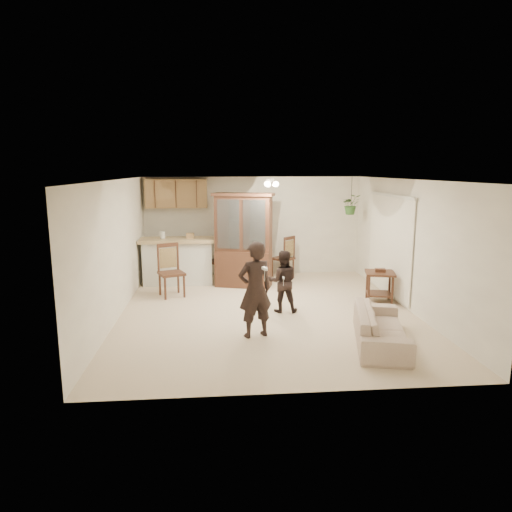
{
  "coord_description": "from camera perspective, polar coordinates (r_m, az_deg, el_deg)",
  "views": [
    {
      "loc": [
        -0.94,
        -8.34,
        2.69
      ],
      "look_at": [
        -0.17,
        0.4,
        1.01
      ],
      "focal_mm": 32.0,
      "sensor_mm": 36.0,
      "label": 1
    }
  ],
  "objects": [
    {
      "name": "wall_back",
      "position": [
        11.72,
        -0.4,
        3.76
      ],
      "size": [
        5.5,
        0.02,
        2.5
      ],
      "primitive_type": "cube",
      "color": "beige",
      "rests_on": "ground"
    },
    {
      "name": "vertical_blinds",
      "position": [
        10.06,
        16.31,
        1.29
      ],
      "size": [
        0.06,
        2.3,
        2.1
      ],
      "primitive_type": null,
      "color": "silver",
      "rests_on": "wall_right"
    },
    {
      "name": "sofa",
      "position": [
        7.4,
        15.36,
        -7.89
      ],
      "size": [
        1.16,
        2.0,
        0.73
      ],
      "primitive_type": "imported",
      "rotation": [
        0.0,
        0.0,
        1.33
      ],
      "color": "beige",
      "rests_on": "floor"
    },
    {
      "name": "ceiling_fixture",
      "position": [
        9.61,
        1.8,
        9.09
      ],
      "size": [
        0.36,
        0.36,
        0.2
      ],
      "primitive_type": null,
      "color": "#FFE3BF",
      "rests_on": "ceiling"
    },
    {
      "name": "chair_bar",
      "position": [
        9.93,
        -10.48,
        -3.19
      ],
      "size": [
        0.65,
        0.65,
        1.13
      ],
      "rotation": [
        0.0,
        0.0,
        0.38
      ],
      "color": "#3D2216",
      "rests_on": "floor"
    },
    {
      "name": "adult",
      "position": [
        7.3,
        -0.11,
        -3.37
      ],
      "size": [
        0.76,
        0.62,
        1.8
      ],
      "primitive_type": "imported",
      "rotation": [
        0.0,
        0.0,
        3.47
      ],
      "color": "black",
      "rests_on": "floor"
    },
    {
      "name": "hanging_plant",
      "position": [
        11.25,
        11.79,
        6.31
      ],
      "size": [
        0.43,
        0.37,
        0.48
      ],
      "primitive_type": "imported",
      "color": "#285221",
      "rests_on": "ceiling"
    },
    {
      "name": "wall_left",
      "position": [
        8.65,
        -17.04,
        0.77
      ],
      "size": [
        0.02,
        6.5,
        2.5
      ],
      "primitive_type": "cube",
      "color": "beige",
      "rests_on": "ground"
    },
    {
      "name": "breakfast_bar",
      "position": [
        10.95,
        -9.7,
        -0.87
      ],
      "size": [
        1.6,
        0.55,
        1.0
      ],
      "primitive_type": "cube",
      "color": "silver",
      "rests_on": "floor"
    },
    {
      "name": "wall_front",
      "position": [
        5.37,
        5.25,
        -4.77
      ],
      "size": [
        5.5,
        0.02,
        2.5
      ],
      "primitive_type": "cube",
      "color": "beige",
      "rests_on": "ground"
    },
    {
      "name": "bar_top",
      "position": [
        10.85,
        -9.79,
        1.97
      ],
      "size": [
        1.75,
        0.7,
        0.08
      ],
      "primitive_type": "cube",
      "color": "tan",
      "rests_on": "breakfast_bar"
    },
    {
      "name": "wall_right",
      "position": [
        9.23,
        18.6,
        1.28
      ],
      "size": [
        0.02,
        6.5,
        2.5
      ],
      "primitive_type": "cube",
      "color": "beige",
      "rests_on": "ground"
    },
    {
      "name": "ceiling",
      "position": [
        8.39,
        1.42,
        9.52
      ],
      "size": [
        5.5,
        6.5,
        0.02
      ],
      "primitive_type": "cube",
      "color": "silver",
      "rests_on": "wall_back"
    },
    {
      "name": "side_table",
      "position": [
        9.69,
        15.17,
        -3.68
      ],
      "size": [
        0.69,
        0.69,
        0.7
      ],
      "rotation": [
        0.0,
        0.0,
        -0.24
      ],
      "color": "#3D2216",
      "rests_on": "floor"
    },
    {
      "name": "china_hutch",
      "position": [
        10.46,
        -1.57,
        1.89
      ],
      "size": [
        1.46,
        0.89,
        2.16
      ],
      "rotation": [
        0.0,
        0.0,
        -0.29
      ],
      "color": "#3D2216",
      "rests_on": "floor"
    },
    {
      "name": "chair_hutch_left",
      "position": [
        11.0,
        -4.62,
        -1.62
      ],
      "size": [
        0.72,
        0.72,
        1.16
      ],
      "rotation": [
        0.0,
        0.0,
        -0.92
      ],
      "color": "#3D2216",
      "rests_on": "floor"
    },
    {
      "name": "controller_adult",
      "position": [
        6.91,
        1.1,
        -1.6
      ],
      "size": [
        0.08,
        0.14,
        0.04
      ],
      "primitive_type": "cube",
      "rotation": [
        0.0,
        0.0,
        3.47
      ],
      "color": "white",
      "rests_on": "adult"
    },
    {
      "name": "controller_child",
      "position": [
        8.37,
        3.45,
        -2.75
      ],
      "size": [
        0.04,
        0.11,
        0.03
      ],
      "primitive_type": "cube",
      "rotation": [
        0.0,
        0.0,
        3.04
      ],
      "color": "white",
      "rests_on": "child"
    },
    {
      "name": "upper_cabinets",
      "position": [
        11.46,
        -9.92,
        7.71
      ],
      "size": [
        1.5,
        0.34,
        0.7
      ],
      "primitive_type": "cube",
      "color": "brown",
      "rests_on": "wall_back"
    },
    {
      "name": "plant_cord",
      "position": [
        11.23,
        11.86,
        7.97
      ],
      "size": [
        0.01,
        0.01,
        0.65
      ],
      "primitive_type": "cylinder",
      "color": "black",
      "rests_on": "ceiling"
    },
    {
      "name": "chair_hutch_right",
      "position": [
        11.59,
        3.37,
        -1.12
      ],
      "size": [
        0.65,
        0.65,
        1.04
      ],
      "rotation": [
        0.0,
        0.0,
        3.9
      ],
      "color": "#3D2216",
      "rests_on": "floor"
    },
    {
      "name": "child",
      "position": [
        8.65,
        3.36,
        -2.67
      ],
      "size": [
        0.7,
        0.58,
        1.35
      ],
      "primitive_type": "imported",
      "rotation": [
        0.0,
        0.0,
        3.04
      ],
      "color": "black",
      "rests_on": "floor"
    },
    {
      "name": "floor",
      "position": [
        8.81,
        1.34,
        -6.95
      ],
      "size": [
        6.5,
        6.5,
        0.0
      ],
      "primitive_type": "plane",
      "color": "beige",
      "rests_on": "ground"
    }
  ]
}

